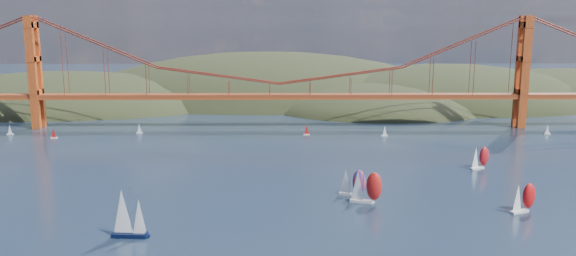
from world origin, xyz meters
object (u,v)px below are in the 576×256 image
Objects in this scene: racer_1 at (523,197)px; racer_3 at (480,157)px; racer_0 at (365,186)px; racer_rwb at (352,182)px; sloop_navy at (127,214)px.

racer_3 is (4.07, 46.58, -0.11)m from racer_1.
racer_0 reaches higher than racer_rwb.
racer_1 is at bearing -120.89° from racer_3.
sloop_navy is 1.46× the size of racer_1.
racer_0 is 59.98m from racer_3.
racer_1 is at bearing 6.04° from racer_rwb.
sloop_navy is 126.17m from racer_3.
racer_0 is 1.19× the size of racer_3.
racer_3 is 0.94× the size of racer_rwb.
racer_1 is at bearing 6.61° from racer_0.
racer_0 reaches higher than racer_3.
racer_rwb is at bearing 137.50° from racer_1.
sloop_navy is 1.26× the size of racer_0.
sloop_navy is 1.42× the size of racer_rwb.
racer_0 is at bearing -166.89° from racer_3.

